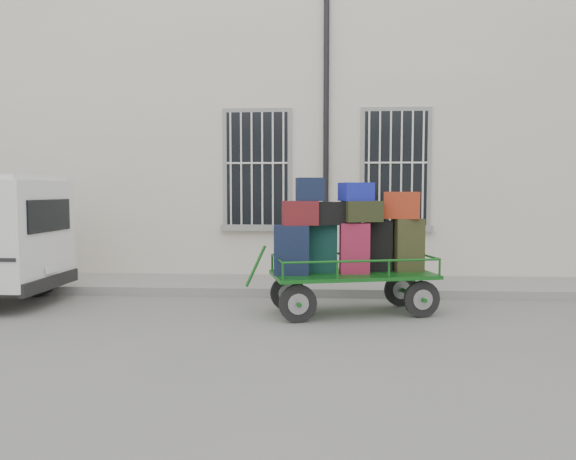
{
  "coord_description": "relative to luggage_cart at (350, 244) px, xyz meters",
  "views": [
    {
      "loc": [
        0.87,
        -8.06,
        1.82
      ],
      "look_at": [
        0.32,
        1.0,
        1.18
      ],
      "focal_mm": 35.0,
      "sensor_mm": 36.0,
      "label": 1
    }
  ],
  "objects": [
    {
      "name": "luggage_cart",
      "position": [
        0.0,
        0.0,
        0.0
      ],
      "size": [
        2.82,
        1.58,
        2.0
      ],
      "rotation": [
        0.0,
        0.0,
        0.24
      ],
      "color": "black",
      "rests_on": "ground"
    },
    {
      "name": "building",
      "position": [
        -1.28,
        5.32,
        1.97
      ],
      "size": [
        24.0,
        5.15,
        6.0
      ],
      "color": "beige",
      "rests_on": "ground"
    },
    {
      "name": "sidewalk",
      "position": [
        -1.28,
        2.03,
        -0.96
      ],
      "size": [
        24.0,
        1.7,
        0.15
      ],
      "primitive_type": "cube",
      "color": "gray",
      "rests_on": "ground"
    },
    {
      "name": "ground",
      "position": [
        -1.28,
        -0.17,
        -1.03
      ],
      "size": [
        80.0,
        80.0,
        0.0
      ],
      "primitive_type": "plane",
      "color": "slate",
      "rests_on": "ground"
    }
  ]
}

